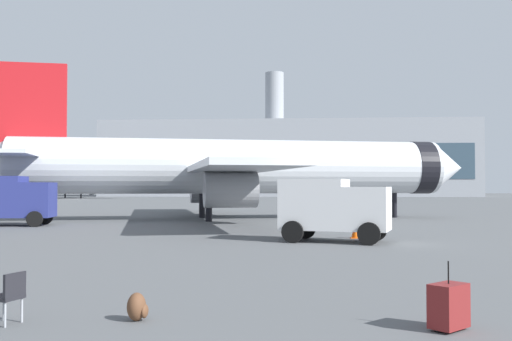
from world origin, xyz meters
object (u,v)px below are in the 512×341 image
(traveller_backpack, at_px, (137,307))
(airplane_taxiing, at_px, (70,185))
(airplane_at_gate, at_px, (230,167))
(gate_chair, at_px, (8,294))
(cargo_van, at_px, (333,207))
(rolling_suitcase, at_px, (449,306))
(safety_cone_mid, at_px, (355,229))
(service_truck, at_px, (9,198))

(traveller_backpack, bearing_deg, airplane_taxiing, 112.12)
(airplane_taxiing, xyz_separation_m, traveller_backpack, (41.11, -101.16, -2.28))
(airplane_at_gate, height_order, traveller_backpack, airplane_at_gate)
(traveller_backpack, height_order, gate_chair, gate_chair)
(cargo_van, height_order, rolling_suitcase, cargo_van)
(cargo_van, relative_size, rolling_suitcase, 4.33)
(airplane_at_gate, bearing_deg, traveller_backpack, -86.35)
(rolling_suitcase, distance_m, traveller_backpack, 5.15)
(airplane_at_gate, relative_size, rolling_suitcase, 32.13)
(airplane_at_gate, height_order, airplane_taxiing, airplane_at_gate)
(cargo_van, distance_m, safety_cone_mid, 2.30)
(service_truck, bearing_deg, airplane_taxiing, 109.18)
(airplane_at_gate, xyz_separation_m, rolling_suitcase, (7.14, -31.54, -3.27))
(cargo_van, relative_size, traveller_backpack, 9.93)
(airplane_at_gate, distance_m, traveller_backpack, 31.49)
(safety_cone_mid, height_order, rolling_suitcase, rolling_suitcase)
(airplane_at_gate, bearing_deg, service_truck, -147.11)
(rolling_suitcase, relative_size, gate_chair, 1.28)
(safety_cone_mid, bearing_deg, cargo_van, -121.50)
(airplane_at_gate, distance_m, rolling_suitcase, 32.50)
(rolling_suitcase, distance_m, gate_chair, 7.22)
(service_truck, xyz_separation_m, safety_cone_mid, (19.35, -6.91, -1.20))
(service_truck, height_order, safety_cone_mid, service_truck)
(airplane_at_gate, xyz_separation_m, service_truck, (-12.08, -7.81, -2.05))
(airplane_at_gate, bearing_deg, gate_chair, -90.16)
(rolling_suitcase, xyz_separation_m, traveller_backpack, (-5.14, 0.29, -0.16))
(safety_cone_mid, bearing_deg, airplane_taxiing, 118.73)
(airplane_taxiing, height_order, rolling_suitcase, airplane_taxiing)
(cargo_van, relative_size, gate_chair, 5.54)
(airplane_at_gate, xyz_separation_m, traveller_backpack, (1.99, -31.24, -3.42))
(cargo_van, height_order, gate_chair, cargo_van)
(cargo_van, height_order, traveller_backpack, cargo_van)
(service_truck, xyz_separation_m, gate_chair, (12.00, -23.83, -1.11))
(cargo_van, bearing_deg, safety_cone_mid, 58.50)
(rolling_suitcase, bearing_deg, service_truck, 129.01)
(safety_cone_mid, xyz_separation_m, rolling_suitcase, (-0.14, -16.81, -0.02))
(cargo_van, bearing_deg, airplane_at_gate, 110.64)
(airplane_taxiing, relative_size, gate_chair, 28.55)
(service_truck, bearing_deg, cargo_van, -25.34)
(airplane_at_gate, xyz_separation_m, airplane_taxiing, (-39.12, 69.92, -1.15))
(cargo_van, distance_m, gate_chair, 16.45)
(traveller_backpack, bearing_deg, gate_chair, -169.15)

